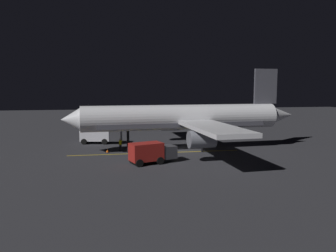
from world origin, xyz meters
TOP-DOWN VIEW (x-y plane):
  - ground_plane at (0.00, 0.00)m, footprint 180.00×180.00m
  - apron_guide_stripe at (-1.49, 4.00)m, footprint 0.49×23.54m
  - airliner at (0.03, -0.59)m, footprint 31.69×34.24m
  - baggage_truck at (7.64, 11.74)m, footprint 3.24×6.69m
  - catering_truck at (-7.55, 5.40)m, footprint 3.72×5.88m
  - ground_crew_worker at (0.91, 8.69)m, footprint 0.40×0.40m
  - traffic_cone_near_left at (-0.07, 10.51)m, footprint 0.50×0.50m
  - traffic_cone_near_right at (1.07, 6.51)m, footprint 0.50×0.50m

SIDE VIEW (x-z plane):
  - ground_plane at x=0.00m, z-range -0.20..0.00m
  - apron_guide_stripe at x=-1.49m, z-range 0.00..0.01m
  - traffic_cone_near_left at x=-0.07m, z-range -0.03..0.52m
  - traffic_cone_near_right at x=1.07m, z-range -0.03..0.52m
  - ground_crew_worker at x=0.91m, z-range 0.02..1.76m
  - baggage_truck at x=7.64m, z-range 0.08..2.23m
  - catering_truck at x=-7.55m, z-range 0.01..2.51m
  - airliner at x=0.03m, z-range -1.30..10.37m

